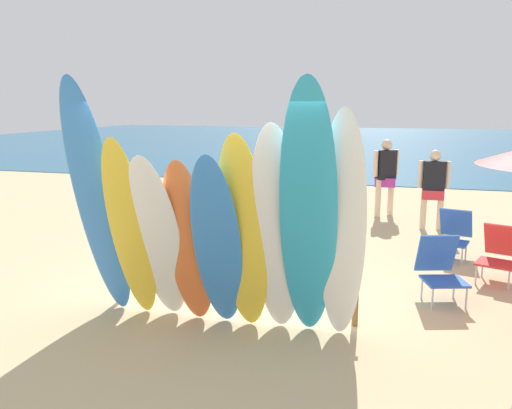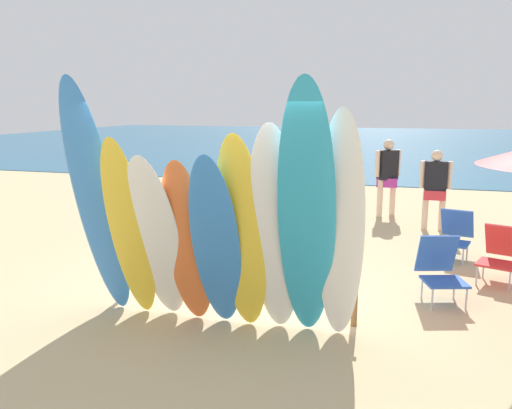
{
  "view_description": "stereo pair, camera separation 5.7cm",
  "coord_description": "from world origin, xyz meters",
  "px_view_note": "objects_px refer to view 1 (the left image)",
  "views": [
    {
      "loc": [
        1.87,
        -5.61,
        2.48
      ],
      "look_at": [
        0.0,
        1.11,
        1.12
      ],
      "focal_mm": 36.27,
      "sensor_mm": 36.0,
      "label": 1
    },
    {
      "loc": [
        1.93,
        -5.59,
        2.48
      ],
      "look_at": [
        0.0,
        1.11,
        1.12
      ],
      "focal_mm": 36.27,
      "sensor_mm": 36.0,
      "label": 2
    }
  ],
  "objects_px": {
    "surfboard_teal_7": "(308,219)",
    "beachgoer_photographing": "(386,172)",
    "surfboard_blue_4": "(217,245)",
    "beach_chair_striped": "(454,232)",
    "surfboard_white_6": "(277,234)",
    "beach_chair_red": "(500,251)",
    "surfboard_rack": "(231,270)",
    "surfboard_orange_3": "(188,245)",
    "beachgoer_strolling": "(433,184)",
    "surfboard_white_8": "(342,231)",
    "surfboard_blue_0": "(97,202)",
    "surfboard_white_2": "(158,241)",
    "beach_chair_blue": "(440,267)",
    "surfboard_yellow_1": "(130,232)",
    "surfboard_yellow_5": "(243,236)"
  },
  "relations": [
    {
      "from": "surfboard_orange_3",
      "to": "surfboard_teal_7",
      "type": "bearing_deg",
      "value": -7.55
    },
    {
      "from": "surfboard_white_2",
      "to": "beach_chair_striped",
      "type": "distance_m",
      "value": 5.08
    },
    {
      "from": "beachgoer_strolling",
      "to": "surfboard_orange_3",
      "type": "bearing_deg",
      "value": -120.49
    },
    {
      "from": "surfboard_blue_4",
      "to": "beach_chair_striped",
      "type": "xyz_separation_m",
      "value": [
        2.73,
        3.75,
        -0.59
      ]
    },
    {
      "from": "surfboard_blue_4",
      "to": "surfboard_yellow_5",
      "type": "height_order",
      "value": "surfboard_yellow_5"
    },
    {
      "from": "surfboard_blue_4",
      "to": "surfboard_teal_7",
      "type": "bearing_deg",
      "value": -8.95
    },
    {
      "from": "surfboard_white_2",
      "to": "beach_chair_red",
      "type": "height_order",
      "value": "surfboard_white_2"
    },
    {
      "from": "beachgoer_photographing",
      "to": "beach_chair_red",
      "type": "height_order",
      "value": "beachgoer_photographing"
    },
    {
      "from": "beach_chair_striped",
      "to": "surfboard_white_8",
      "type": "bearing_deg",
      "value": -96.12
    },
    {
      "from": "surfboard_orange_3",
      "to": "surfboard_yellow_5",
      "type": "bearing_deg",
      "value": -3.07
    },
    {
      "from": "surfboard_orange_3",
      "to": "beachgoer_photographing",
      "type": "relative_size",
      "value": 1.17
    },
    {
      "from": "surfboard_white_8",
      "to": "surfboard_orange_3",
      "type": "bearing_deg",
      "value": 174.7
    },
    {
      "from": "beach_chair_striped",
      "to": "beach_chair_blue",
      "type": "bearing_deg",
      "value": -84.65
    },
    {
      "from": "surfboard_orange_3",
      "to": "surfboard_blue_4",
      "type": "bearing_deg",
      "value": -12.37
    },
    {
      "from": "beachgoer_photographing",
      "to": "beach_chair_striped",
      "type": "relative_size",
      "value": 2.06
    },
    {
      "from": "surfboard_blue_0",
      "to": "surfboard_white_8",
      "type": "distance_m",
      "value": 2.73
    },
    {
      "from": "surfboard_teal_7",
      "to": "beachgoer_photographing",
      "type": "height_order",
      "value": "surfboard_teal_7"
    },
    {
      "from": "beach_chair_red",
      "to": "surfboard_rack",
      "type": "bearing_deg",
      "value": -127.0
    },
    {
      "from": "surfboard_blue_4",
      "to": "surfboard_white_8",
      "type": "xyz_separation_m",
      "value": [
        1.31,
        0.05,
        0.22
      ]
    },
    {
      "from": "surfboard_white_8",
      "to": "surfboard_rack",
      "type": "bearing_deg",
      "value": 152.58
    },
    {
      "from": "beach_chair_striped",
      "to": "surfboard_white_6",
      "type": "bearing_deg",
      "value": -104.63
    },
    {
      "from": "surfboard_blue_0",
      "to": "surfboard_orange_3",
      "type": "height_order",
      "value": "surfboard_blue_0"
    },
    {
      "from": "surfboard_teal_7",
      "to": "surfboard_white_8",
      "type": "distance_m",
      "value": 0.37
    },
    {
      "from": "surfboard_blue_4",
      "to": "beachgoer_strolling",
      "type": "bearing_deg",
      "value": 61.93
    },
    {
      "from": "surfboard_rack",
      "to": "surfboard_teal_7",
      "type": "bearing_deg",
      "value": -33.96
    },
    {
      "from": "beach_chair_striped",
      "to": "surfboard_orange_3",
      "type": "bearing_deg",
      "value": -115.06
    },
    {
      "from": "surfboard_white_2",
      "to": "surfboard_white_8",
      "type": "height_order",
      "value": "surfboard_white_8"
    },
    {
      "from": "beach_chair_blue",
      "to": "beach_chair_striped",
      "type": "distance_m",
      "value": 2.03
    },
    {
      "from": "surfboard_blue_4",
      "to": "beachgoer_photographing",
      "type": "bearing_deg",
      "value": 72.83
    },
    {
      "from": "surfboard_blue_0",
      "to": "surfboard_orange_3",
      "type": "distance_m",
      "value": 1.15
    },
    {
      "from": "beachgoer_strolling",
      "to": "beach_chair_red",
      "type": "height_order",
      "value": "beachgoer_strolling"
    },
    {
      "from": "surfboard_teal_7",
      "to": "beach_chair_striped",
      "type": "relative_size",
      "value": 3.46
    },
    {
      "from": "surfboard_white_2",
      "to": "surfboard_teal_7",
      "type": "relative_size",
      "value": 0.73
    },
    {
      "from": "surfboard_white_2",
      "to": "beach_chair_striped",
      "type": "bearing_deg",
      "value": 46.44
    },
    {
      "from": "beach_chair_red",
      "to": "beach_chair_striped",
      "type": "xyz_separation_m",
      "value": [
        -0.53,
        1.01,
        -0.0
      ]
    },
    {
      "from": "surfboard_teal_7",
      "to": "beachgoer_photographing",
      "type": "xyz_separation_m",
      "value": [
        0.55,
        6.86,
        -0.38
      ]
    },
    {
      "from": "surfboard_rack",
      "to": "surfboard_orange_3",
      "type": "xyz_separation_m",
      "value": [
        -0.3,
        -0.55,
        0.43
      ]
    },
    {
      "from": "surfboard_blue_4",
      "to": "surfboard_white_6",
      "type": "bearing_deg",
      "value": 0.75
    },
    {
      "from": "beach_chair_red",
      "to": "beachgoer_photographing",
      "type": "bearing_deg",
      "value": 133.49
    },
    {
      "from": "surfboard_orange_3",
      "to": "beachgoer_strolling",
      "type": "relative_size",
      "value": 1.25
    },
    {
      "from": "surfboard_yellow_5",
      "to": "surfboard_white_6",
      "type": "height_order",
      "value": "surfboard_white_6"
    },
    {
      "from": "beachgoer_strolling",
      "to": "surfboard_white_8",
      "type": "bearing_deg",
      "value": -105.49
    },
    {
      "from": "beach_chair_blue",
      "to": "surfboard_white_2",
      "type": "bearing_deg",
      "value": -168.3
    },
    {
      "from": "surfboard_yellow_5",
      "to": "surfboard_yellow_1",
      "type": "bearing_deg",
      "value": -178.2
    },
    {
      "from": "surfboard_yellow_1",
      "to": "beach_chair_red",
      "type": "xyz_separation_m",
      "value": [
        4.27,
        2.75,
        -0.66
      ]
    },
    {
      "from": "surfboard_white_2",
      "to": "surfboard_white_6",
      "type": "distance_m",
      "value": 1.35
    },
    {
      "from": "surfboard_blue_4",
      "to": "surfboard_blue_0",
      "type": "bearing_deg",
      "value": 174.99
    },
    {
      "from": "surfboard_yellow_1",
      "to": "surfboard_blue_4",
      "type": "xyz_separation_m",
      "value": [
        1.01,
        0.01,
        -0.07
      ]
    },
    {
      "from": "surfboard_blue_0",
      "to": "surfboard_yellow_1",
      "type": "distance_m",
      "value": 0.52
    },
    {
      "from": "beach_chair_red",
      "to": "surfboard_teal_7",
      "type": "bearing_deg",
      "value": -108.48
    }
  ]
}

